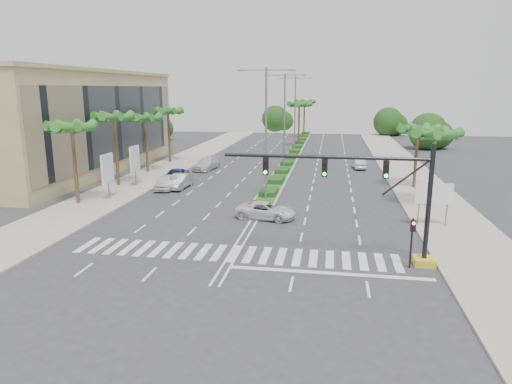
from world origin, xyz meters
TOP-DOWN VIEW (x-y plane):
  - ground at (0.00, 0.00)m, footprint 160.00×160.00m
  - footpath_right at (15.20, 20.00)m, footprint 6.00×120.00m
  - footpath_left at (-15.20, 20.00)m, footprint 6.00×120.00m
  - median at (0.00, 45.00)m, footprint 2.20×75.00m
  - median_grass at (0.00, 45.00)m, footprint 1.80×75.00m
  - building at (-26.00, 26.00)m, footprint 12.00×36.00m
  - signal_gantry at (9.27, -0.00)m, footprint 12.60×1.20m
  - pedestrian_signal at (10.60, -0.68)m, footprint 0.28×0.36m
  - direction_sign at (13.50, 7.99)m, footprint 2.70×0.11m
  - billboard_near at (-14.50, 12.00)m, footprint 0.18×2.10m
  - billboard_far at (-14.50, 18.00)m, footprint 0.18×2.10m
  - palm_left_near at (-16.50, 10.00)m, footprint 4.57×4.68m
  - palm_left_mid at (-16.50, 18.00)m, footprint 4.57×4.68m
  - palm_left_far at (-16.50, 26.00)m, footprint 4.57×4.68m
  - palm_left_end at (-16.50, 34.00)m, footprint 4.57×4.68m
  - palm_right_near at (14.50, 14.00)m, footprint 4.57×4.68m
  - palm_right_far at (14.50, 22.00)m, footprint 4.57×4.68m
  - palm_median_a at (0.00, 55.00)m, footprint 4.57×4.68m
  - palm_median_b at (0.00, 70.00)m, footprint 4.57×4.68m
  - streetlight_near at (0.00, 14.00)m, footprint 5.10×0.25m
  - streetlight_mid at (0.00, 30.00)m, footprint 5.10×0.25m
  - streetlight_far at (0.00, 46.00)m, footprint 5.10×0.25m
  - car_parked_a at (-11.00, 17.36)m, footprint 2.33×4.55m
  - car_parked_b at (-9.69, 18.12)m, footprint 1.76×4.57m
  - car_parked_c at (-11.30, 21.41)m, footprint 2.79×5.15m
  - car_parked_d at (-9.94, 29.49)m, footprint 2.83×5.50m
  - car_crossing at (0.84, 8.25)m, footprint 5.11×3.01m
  - car_right at (9.46, 33.32)m, footprint 1.74×4.04m

SIDE VIEW (x-z plane):
  - ground at x=0.00m, z-range 0.00..0.00m
  - footpath_right at x=15.20m, z-range 0.00..0.15m
  - footpath_left at x=-15.20m, z-range 0.00..0.15m
  - median at x=0.00m, z-range 0.00..0.20m
  - median_grass at x=0.00m, z-range 0.20..0.24m
  - car_right at x=9.46m, z-range 0.00..1.30m
  - car_crossing at x=0.84m, z-range 0.00..1.33m
  - car_parked_c at x=-11.30m, z-range 0.00..1.37m
  - car_parked_a at x=-11.00m, z-range 0.00..1.48m
  - car_parked_b at x=-9.69m, z-range 0.00..1.49m
  - car_parked_d at x=-9.94m, z-range 0.00..1.53m
  - pedestrian_signal at x=10.60m, z-range 0.54..3.54m
  - direction_sign at x=13.50m, z-range 0.75..4.15m
  - billboard_near at x=-14.50m, z-range 0.79..5.14m
  - billboard_far at x=-14.50m, z-range 0.79..5.14m
  - signal_gantry at x=9.27m, z-range -0.14..7.06m
  - palm_right_far at x=14.50m, z-range 2.54..9.29m
  - building at x=-26.00m, z-range 0.00..12.00m
  - palm_right_near at x=14.50m, z-range 2.68..9.73m
  - palm_left_far at x=-16.50m, z-range 2.82..10.17m
  - palm_left_near at x=-16.50m, z-range 2.91..10.46m
  - streetlight_near at x=0.00m, z-range 0.81..12.81m
  - streetlight_mid at x=0.00m, z-range 0.81..12.81m
  - streetlight_far at x=0.00m, z-range 0.81..12.81m
  - palm_left_end at x=-16.50m, z-range 3.01..10.76m
  - palm_left_mid at x=-16.50m, z-range 3.10..11.05m
  - palm_median_a at x=0.00m, z-range 3.15..11.20m
  - palm_median_b at x=0.00m, z-range 3.15..11.20m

